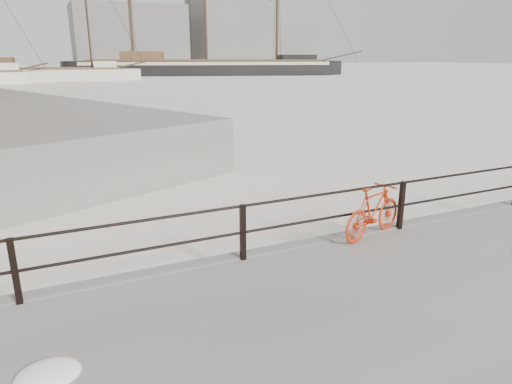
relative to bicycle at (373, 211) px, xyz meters
name	(u,v)px	position (x,y,z in m)	size (l,w,h in m)	color
ground	(392,242)	(0.78, 0.25, -0.87)	(400.00, 400.00, 0.00)	white
guardrail	(401,205)	(0.78, 0.10, -0.02)	(28.00, 0.10, 1.00)	black
bicycle	(373,211)	(0.00, 0.00, 0.00)	(1.73, 0.26, 1.04)	red
barque_black	(207,75)	(24.94, 82.10, -0.87)	(61.56, 20.15, 34.73)	black
schooner_mid	(46,81)	(-4.52, 72.57, -0.87)	(30.55, 12.92, 21.82)	beige
industrial_west	(129,37)	(20.78, 140.25, 8.13)	(32.00, 18.00, 18.00)	gray
industrial_mid	(231,30)	(55.78, 145.25, 11.13)	(26.00, 20.00, 24.00)	gray
industrial_east	(284,46)	(78.78, 150.25, 6.13)	(20.00, 16.00, 14.00)	gray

